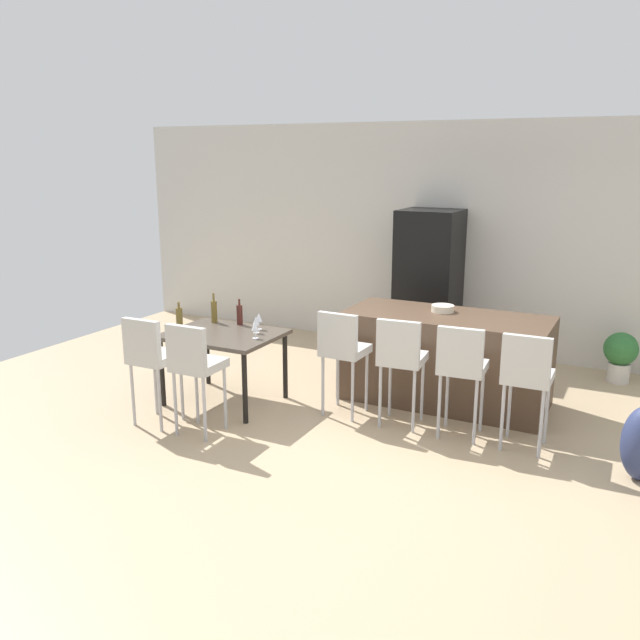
% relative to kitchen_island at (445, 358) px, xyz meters
% --- Properties ---
extents(ground_plane, '(10.00, 10.00, 0.00)m').
position_rel_kitchen_island_xyz_m(ground_plane, '(-0.27, -0.96, -0.46)').
color(ground_plane, tan).
extents(back_wall, '(10.00, 0.12, 2.90)m').
position_rel_kitchen_island_xyz_m(back_wall, '(-0.27, 1.92, 0.99)').
color(back_wall, beige).
rests_on(back_wall, ground_plane).
extents(kitchen_island, '(2.05, 0.90, 0.92)m').
position_rel_kitchen_island_xyz_m(kitchen_island, '(0.00, 0.00, 0.00)').
color(kitchen_island, '#4C3828').
rests_on(kitchen_island, ground_plane).
extents(bar_chair_left, '(0.41, 0.41, 1.05)m').
position_rel_kitchen_island_xyz_m(bar_chair_left, '(-0.78, -0.83, 0.24)').
color(bar_chair_left, beige).
rests_on(bar_chair_left, ground_plane).
extents(bar_chair_middle, '(0.43, 0.43, 1.05)m').
position_rel_kitchen_island_xyz_m(bar_chair_middle, '(-0.18, -0.83, 0.24)').
color(bar_chair_middle, beige).
rests_on(bar_chair_middle, ground_plane).
extents(bar_chair_right, '(0.43, 0.43, 1.05)m').
position_rel_kitchen_island_xyz_m(bar_chair_right, '(0.39, -0.83, 0.24)').
color(bar_chair_right, beige).
rests_on(bar_chair_right, ground_plane).
extents(bar_chair_far, '(0.41, 0.41, 1.05)m').
position_rel_kitchen_island_xyz_m(bar_chair_far, '(0.95, -0.83, 0.24)').
color(bar_chair_far, beige).
rests_on(bar_chair_far, ground_plane).
extents(dining_table, '(1.12, 0.88, 0.74)m').
position_rel_kitchen_island_xyz_m(dining_table, '(-2.01, -1.05, 0.20)').
color(dining_table, '#4C4238').
rests_on(dining_table, ground_plane).
extents(dining_chair_near, '(0.40, 0.40, 1.05)m').
position_rel_kitchen_island_xyz_m(dining_chair_near, '(-2.26, -1.85, 0.24)').
color(dining_chair_near, beige).
rests_on(dining_chair_near, ground_plane).
extents(dining_chair_far, '(0.41, 0.41, 1.05)m').
position_rel_kitchen_island_xyz_m(dining_chair_far, '(-1.75, -1.85, 0.24)').
color(dining_chair_far, beige).
rests_on(dining_chair_far, ground_plane).
extents(wine_bottle_end, '(0.06, 0.06, 0.32)m').
position_rel_kitchen_island_xyz_m(wine_bottle_end, '(-2.34, -0.74, 0.40)').
color(wine_bottle_end, brown).
rests_on(wine_bottle_end, dining_table).
extents(wine_bottle_far, '(0.06, 0.06, 0.28)m').
position_rel_kitchen_island_xyz_m(wine_bottle_far, '(-2.04, -0.70, 0.39)').
color(wine_bottle_far, '#471E19').
rests_on(wine_bottle_far, dining_table).
extents(wine_bottle_right, '(0.07, 0.07, 0.28)m').
position_rel_kitchen_island_xyz_m(wine_bottle_right, '(-2.50, -1.12, 0.39)').
color(wine_bottle_right, brown).
rests_on(wine_bottle_right, dining_table).
extents(wine_glass_left, '(0.07, 0.07, 0.17)m').
position_rel_kitchen_island_xyz_m(wine_glass_left, '(-1.70, -0.91, 0.40)').
color(wine_glass_left, silver).
rests_on(wine_glass_left, dining_table).
extents(wine_glass_middle, '(0.07, 0.07, 0.17)m').
position_rel_kitchen_island_xyz_m(wine_glass_middle, '(-1.60, -1.08, 0.40)').
color(wine_glass_middle, silver).
rests_on(wine_glass_middle, dining_table).
extents(wine_glass_near, '(0.07, 0.07, 0.17)m').
position_rel_kitchen_island_xyz_m(wine_glass_near, '(-1.75, -0.77, 0.40)').
color(wine_glass_near, silver).
rests_on(wine_glass_near, dining_table).
extents(refrigerator, '(0.72, 0.68, 1.84)m').
position_rel_kitchen_island_xyz_m(refrigerator, '(-0.68, 1.48, 0.46)').
color(refrigerator, black).
rests_on(refrigerator, ground_plane).
extents(fruit_bowl, '(0.23, 0.23, 0.07)m').
position_rel_kitchen_island_xyz_m(fruit_bowl, '(-0.08, 0.11, 0.50)').
color(fruit_bowl, beige).
rests_on(fruit_bowl, kitchen_island).
extents(potted_plant, '(0.37, 0.37, 0.57)m').
position_rel_kitchen_island_xyz_m(potted_plant, '(1.58, 1.47, -0.13)').
color(potted_plant, beige).
rests_on(potted_plant, ground_plane).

